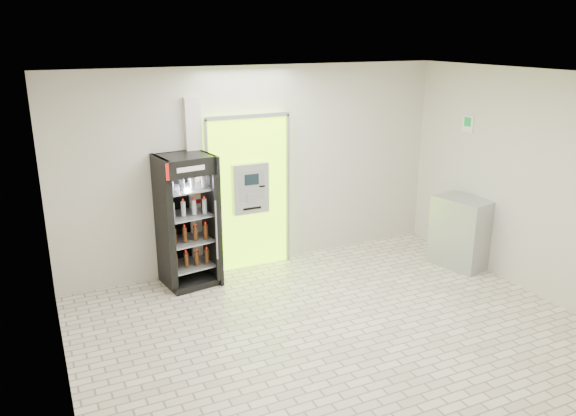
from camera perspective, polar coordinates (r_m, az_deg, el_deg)
ground at (r=6.88m, az=5.25°, el=-12.66°), size 6.00×6.00×0.00m
room_shell at (r=6.17m, az=5.72°, el=2.32°), size 6.00×6.00×6.00m
atm_assembly at (r=8.36m, az=-4.08°, el=1.63°), size 1.30×0.24×2.33m
pillar at (r=8.12m, az=-9.32°, el=1.92°), size 0.22×0.11×2.60m
beverage_cooler at (r=7.94m, az=-10.17°, el=-1.54°), size 0.79×0.74×1.87m
steel_cabinet at (r=8.93m, az=17.16°, el=-2.35°), size 0.72×0.91×1.07m
exit_sign at (r=8.99m, az=17.82°, el=8.16°), size 0.02×0.22×0.26m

